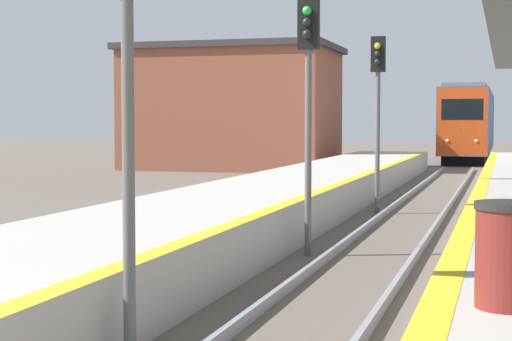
{
  "coord_description": "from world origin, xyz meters",
  "views": [
    {
      "loc": [
        2.17,
        -2.62,
        2.39
      ],
      "look_at": [
        -3.97,
        18.38,
        1.12
      ],
      "focal_mm": 60.0,
      "sensor_mm": 36.0,
      "label": 1
    }
  ],
  "objects_px": {
    "signal_mid": "(308,76)",
    "signal_near": "(127,37)",
    "signal_far": "(378,90)",
    "train": "(470,123)",
    "trash_bin": "(510,255)"
  },
  "relations": [
    {
      "from": "train",
      "to": "signal_near",
      "type": "bearing_deg",
      "value": -91.51
    },
    {
      "from": "signal_far",
      "to": "trash_bin",
      "type": "bearing_deg",
      "value": -77.79
    },
    {
      "from": "signal_mid",
      "to": "train",
      "type": "bearing_deg",
      "value": 88.37
    },
    {
      "from": "signal_near",
      "to": "trash_bin",
      "type": "xyz_separation_m",
      "value": [
        3.48,
        -0.31,
        -1.86
      ]
    },
    {
      "from": "trash_bin",
      "to": "signal_mid",
      "type": "bearing_deg",
      "value": 114.09
    },
    {
      "from": "signal_far",
      "to": "train",
      "type": "bearing_deg",
      "value": 88.31
    },
    {
      "from": "train",
      "to": "signal_near",
      "type": "xyz_separation_m",
      "value": [
        -1.26,
        -48.05,
        0.93
      ]
    },
    {
      "from": "signal_mid",
      "to": "signal_far",
      "type": "relative_size",
      "value": 1.0
    },
    {
      "from": "signal_near",
      "to": "signal_mid",
      "type": "distance_m",
      "value": 7.26
    },
    {
      "from": "train",
      "to": "signal_mid",
      "type": "bearing_deg",
      "value": -91.63
    },
    {
      "from": "signal_far",
      "to": "signal_near",
      "type": "bearing_deg",
      "value": -91.08
    },
    {
      "from": "train",
      "to": "signal_far",
      "type": "height_order",
      "value": "signal_far"
    },
    {
      "from": "train",
      "to": "trash_bin",
      "type": "distance_m",
      "value": 48.42
    },
    {
      "from": "signal_mid",
      "to": "signal_near",
      "type": "bearing_deg",
      "value": -90.78
    },
    {
      "from": "train",
      "to": "signal_far",
      "type": "xyz_separation_m",
      "value": [
        -0.99,
        -33.54,
        0.93
      ]
    }
  ]
}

